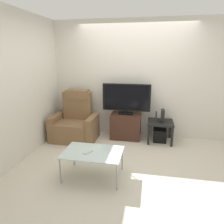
{
  "coord_description": "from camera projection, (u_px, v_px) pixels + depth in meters",
  "views": [
    {
      "loc": [
        0.38,
        -3.56,
        1.84
      ],
      "look_at": [
        -0.4,
        0.5,
        0.7
      ],
      "focal_mm": 33.16,
      "sensor_mm": 36.0,
      "label": 1
    }
  ],
  "objects": [
    {
      "name": "ground_plane",
      "position": [
        128.0,
        155.0,
        3.93
      ],
      "size": [
        6.4,
        6.4,
        0.0
      ],
      "primitive_type": "plane",
      "color": "beige"
    },
    {
      "name": "wall_back",
      "position": [
        135.0,
        80.0,
        4.65
      ],
      "size": [
        6.4,
        0.06,
        2.6
      ],
      "primitive_type": "cube",
      "color": "beige",
      "rests_on": "ground"
    },
    {
      "name": "wall_side",
      "position": [
        31.0,
        85.0,
        3.93
      ],
      "size": [
        0.06,
        4.48,
        2.6
      ],
      "primitive_type": "cube",
      "color": "beige",
      "rests_on": "ground"
    },
    {
      "name": "tv_stand",
      "position": [
        126.0,
        126.0,
        4.69
      ],
      "size": [
        0.66,
        0.43,
        0.57
      ],
      "color": "#3D2319",
      "rests_on": "ground"
    },
    {
      "name": "television",
      "position": [
        126.0,
        98.0,
        4.54
      ],
      "size": [
        1.06,
        0.2,
        0.68
      ],
      "color": "black",
      "rests_on": "tv_stand"
    },
    {
      "name": "recliner_armchair",
      "position": [
        75.0,
        123.0,
        4.65
      ],
      "size": [
        0.98,
        0.78,
        1.08
      ],
      "rotation": [
        0.0,
        0.0,
        -0.14
      ],
      "color": "brown",
      "rests_on": "ground"
    },
    {
      "name": "side_table",
      "position": [
        160.0,
        125.0,
        4.48
      ],
      "size": [
        0.54,
        0.54,
        0.45
      ],
      "color": "black",
      "rests_on": "ground"
    },
    {
      "name": "subwoofer_box",
      "position": [
        160.0,
        135.0,
        4.55
      ],
      "size": [
        0.28,
        0.28,
        0.28
      ],
      "primitive_type": "cube",
      "color": "black",
      "rests_on": "ground"
    },
    {
      "name": "book_upright",
      "position": [
        156.0,
        117.0,
        4.43
      ],
      "size": [
        0.03,
        0.12,
        0.22
      ],
      "primitive_type": "cube",
      "color": "#262626",
      "rests_on": "side_table"
    },
    {
      "name": "game_console",
      "position": [
        163.0,
        116.0,
        4.43
      ],
      "size": [
        0.07,
        0.2,
        0.27
      ],
      "primitive_type": "cube",
      "color": "black",
      "rests_on": "side_table"
    },
    {
      "name": "coffee_table",
      "position": [
        93.0,
        153.0,
        3.15
      ],
      "size": [
        0.9,
        0.6,
        0.42
      ],
      "color": "#B2C6C1",
      "rests_on": "ground"
    },
    {
      "name": "cell_phone",
      "position": [
        88.0,
        152.0,
        3.13
      ],
      "size": [
        0.14,
        0.16,
        0.01
      ],
      "primitive_type": "cube",
      "rotation": [
        0.0,
        0.0,
        -0.52
      ],
      "color": "#B7B7BC",
      "rests_on": "coffee_table"
    }
  ]
}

